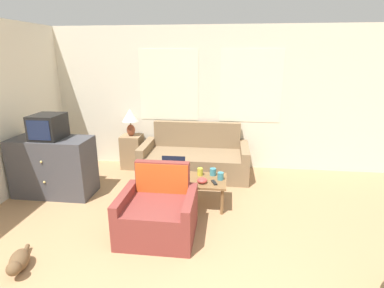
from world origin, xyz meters
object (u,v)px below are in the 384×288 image
object	(u,v)px
couch	(195,160)
coffee_table	(189,181)
cup_white	(221,176)
laptop	(172,171)
television	(48,127)
cup_yellow	(213,172)
tv_remote	(214,182)
armchair	(158,214)
cat_black	(19,262)
snack_bowl	(202,180)
cup_navy	(200,172)
table_lamp	(130,118)

from	to	relation	value
couch	coffee_table	size ratio (longest dim) A/B	1.78
cup_white	laptop	bearing A→B (deg)	173.28
television	cup_white	size ratio (longest dim) A/B	4.28
cup_yellow	tv_remote	bearing A→B (deg)	-83.25
laptop	tv_remote	distance (m)	0.66
armchair	coffee_table	bearing A→B (deg)	71.29
armchair	laptop	bearing A→B (deg)	89.62
armchair	tv_remote	world-z (taller)	armchair
laptop	cup_white	distance (m)	0.71
couch	cat_black	world-z (taller)	couch
snack_bowl	cat_black	xyz separation A→B (m)	(-1.73, -1.48, -0.34)
laptop	snack_bowl	size ratio (longest dim) A/B	2.47
coffee_table	armchair	bearing A→B (deg)	-108.71
cup_navy	cat_black	bearing A→B (deg)	-133.72
laptop	cup_white	bearing A→B (deg)	-6.72
armchair	tv_remote	size ratio (longest dim) A/B	5.65
snack_bowl	couch	bearing A→B (deg)	100.74
television	laptop	world-z (taller)	television
cup_navy	cup_white	distance (m)	0.33
coffee_table	cup_yellow	xyz separation A→B (m)	(0.33, 0.17, 0.09)
tv_remote	cat_black	bearing A→B (deg)	-141.81
cup_navy	cup_white	world-z (taller)	same
cup_navy	cup_yellow	world-z (taller)	cup_navy
armchair	laptop	xyz separation A→B (m)	(0.01, 0.89, 0.19)
television	tv_remote	distance (m)	2.57
television	cup_navy	world-z (taller)	television
cup_yellow	tv_remote	distance (m)	0.29
cup_yellow	armchair	bearing A→B (deg)	-122.02
cup_yellow	cup_white	size ratio (longest dim) A/B	0.98
cup_navy	cup_yellow	xyz separation A→B (m)	(0.19, 0.02, -0.00)
television	snack_bowl	distance (m)	2.40
laptop	tv_remote	size ratio (longest dim) A/B	2.25
cup_yellow	cup_white	bearing A→B (deg)	-52.46
television	cup_yellow	xyz separation A→B (m)	(2.44, 0.09, -0.63)
armchair	cup_white	distance (m)	1.10
tv_remote	cat_black	distance (m)	2.43
table_lamp	cat_black	world-z (taller)	table_lamp
cat_black	couch	bearing A→B (deg)	129.50
television	laptop	distance (m)	1.95
table_lamp	coffee_table	size ratio (longest dim) A/B	0.47
television	laptop	bearing A→B (deg)	0.67
couch	laptop	xyz separation A→B (m)	(-0.21, -1.07, 0.19)
tv_remote	cat_black	size ratio (longest dim) A/B	0.29
armchair	television	bearing A→B (deg)	154.64
couch	laptop	distance (m)	1.11
cat_black	tv_remote	bearing A→B (deg)	105.76
armchair	cup_yellow	world-z (taller)	armchair
cup_navy	television	bearing A→B (deg)	-178.31
armchair	table_lamp	xyz separation A→B (m)	(-1.01, 2.13, 0.70)
snack_bowl	laptop	bearing A→B (deg)	153.78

